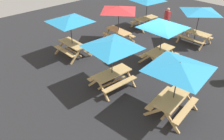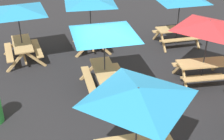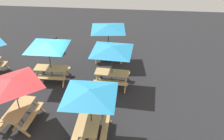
{
  "view_description": "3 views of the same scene",
  "coord_description": "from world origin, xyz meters",
  "views": [
    {
      "loc": [
        -6.03,
        9.16,
        6.03
      ],
      "look_at": [
        -0.14,
        3.6,
        0.9
      ],
      "focal_mm": 35.0,
      "sensor_mm": 36.0,
      "label": 1
    },
    {
      "loc": [
        -2.17,
        -8.61,
        5.8
      ],
      "look_at": [
        -0.11,
        -0.09,
        0.9
      ],
      "focal_mm": 50.0,
      "sensor_mm": 36.0,
      "label": 2
    },
    {
      "loc": [
        10.98,
        4.69,
        7.76
      ],
      "look_at": [
        -0.14,
        3.6,
        0.9
      ],
      "focal_mm": 40.0,
      "sensor_mm": 36.0,
      "label": 3
    }
  ],
  "objects": [
    {
      "name": "picnic_table_1",
      "position": [
        -0.14,
        3.6,
        1.99
      ],
      "size": [
        2.82,
        2.82,
        2.34
      ],
      "rotation": [
        0.0,
        0.0,
        1.5
      ],
      "color": "tan",
      "rests_on": "ground"
    },
    {
      "name": "picnic_table_6",
      "position": [
        3.6,
        3.13,
        1.99
      ],
      "size": [
        2.83,
        2.83,
        2.34
      ],
      "rotation": [
        0.0,
        0.0,
        0.0
      ],
      "color": "tan",
      "rests_on": "ground"
    },
    {
      "name": "picnic_table_0",
      "position": [
        -2.98,
        3.09,
        1.99
      ],
      "size": [
        2.81,
        2.81,
        2.34
      ],
      "rotation": [
        0.0,
        0.0,
        1.68
      ],
      "color": "tan",
      "rests_on": "ground"
    },
    {
      "name": "ground_plane",
      "position": [
        0.0,
        0.0,
        0.0
      ],
      "size": [
        26.28,
        26.28,
        0.0
      ],
      "primitive_type": "plane",
      "color": "#232326",
      "rests_on": "ground"
    },
    {
      "name": "picnic_table_3",
      "position": [
        3.16,
        -0.07,
        1.99
      ],
      "size": [
        2.14,
        2.14,
        2.34
      ],
      "rotation": [
        0.0,
        0.0,
        -0.07
      ],
      "color": "tan",
      "rests_on": "ground"
    },
    {
      "name": "picnic_table_5",
      "position": [
        -0.28,
        0.25,
        1.99
      ],
      "size": [
        2.83,
        2.83,
        2.34
      ],
      "rotation": [
        0.0,
        0.0,
        1.57
      ],
      "color": "tan",
      "rests_on": "ground"
    },
    {
      "name": "picnic_table_4",
      "position": [
        -0.34,
        -3.39,
        1.99
      ],
      "size": [
        2.01,
        2.01,
        2.34
      ],
      "rotation": [
        0.0,
        0.0,
        -0.01
      ],
      "color": "tan",
      "rests_on": "ground"
    }
  ]
}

